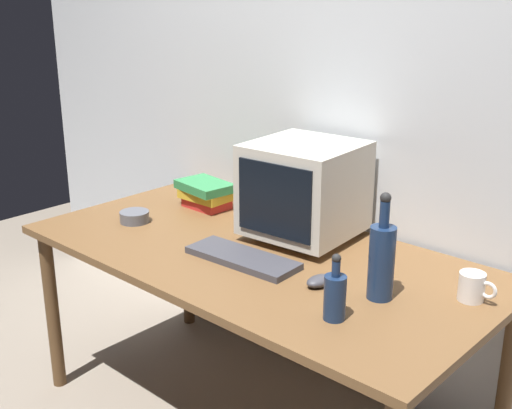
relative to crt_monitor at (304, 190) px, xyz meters
The scene contains 10 objects.
back_wall 0.42m from the crt_monitor, 98.38° to the left, with size 4.00×0.08×2.50m, color silver.
desk 0.35m from the crt_monitor, 100.36° to the right, with size 1.76×0.88×0.74m.
crt_monitor is the anchor object (origin of this frame).
keyboard 0.37m from the crt_monitor, 92.87° to the right, with size 0.42×0.15×0.02m, color #3F3F47.
computer_mouse 0.46m from the crt_monitor, 44.41° to the right, with size 0.06×0.10×0.04m, color #3F3F47.
bottle_tall 0.55m from the crt_monitor, 26.05° to the right, with size 0.08×0.08×0.34m.
bottle_short 0.66m from the crt_monitor, 43.53° to the right, with size 0.07×0.07×0.20m.
book_stack 0.55m from the crt_monitor, behind, with size 0.26×0.19×0.12m.
mug 0.73m from the crt_monitor, ahead, with size 0.12×0.08×0.09m.
cd_spindle 0.72m from the crt_monitor, 152.16° to the right, with size 0.12×0.12×0.04m, color #595B66.
Camera 1 is at (1.49, -1.63, 1.66)m, focal length 46.00 mm.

